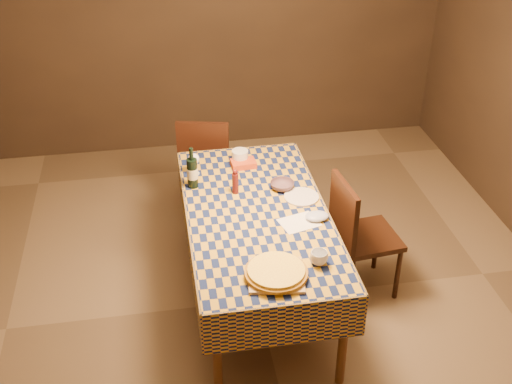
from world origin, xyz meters
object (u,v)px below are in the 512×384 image
cutting_board (276,275)px  chair_right (357,231)px  dining_table (257,222)px  chair_far (206,160)px  bowl (282,185)px  pizza (276,271)px  wine_bottle (192,172)px  white_plate (301,197)px

cutting_board → chair_right: (0.72, 0.68, -0.26)m
dining_table → chair_far: size_ratio=1.98×
bowl → pizza: bearing=-103.8°
dining_table → bowl: bearing=49.9°
wine_bottle → white_plate: (0.72, -0.27, -0.11)m
wine_bottle → chair_far: size_ratio=0.33×
white_plate → chair_right: size_ratio=0.26×
chair_right → cutting_board: bearing=-136.5°
dining_table → wine_bottle: size_ratio=6.01×
bowl → white_plate: size_ratio=0.70×
dining_table → white_plate: (0.33, 0.13, 0.08)m
chair_far → pizza: bearing=-83.1°
white_plate → chair_right: chair_right is taller
dining_table → white_plate: size_ratio=7.71×
cutting_board → white_plate: 0.86m
pizza → chair_right: size_ratio=0.51×
cutting_board → bowl: (0.23, 0.93, 0.02)m
cutting_board → pizza: (0.00, 0.00, 0.03)m
chair_right → pizza: bearing=-136.5°
white_plate → cutting_board: bearing=-112.9°
pizza → dining_table: bearing=89.6°
dining_table → chair_far: chair_far is taller
pizza → bowl: (0.23, 0.93, -0.01)m
cutting_board → chair_far: chair_far is taller
chair_far → chair_right: (0.94, -1.18, 0.00)m
bowl → white_plate: bowl is taller
dining_table → chair_far: (-0.23, 1.20, -0.17)m
chair_far → chair_right: size_ratio=1.00×
chair_far → chair_right: same height
wine_bottle → white_plate: 0.78m
chair_far → white_plate: bearing=-62.4°
pizza → wine_bottle: bearing=109.8°
cutting_board → pizza: size_ratio=0.67×
white_plate → chair_right: (0.38, -0.11, -0.25)m
bowl → wine_bottle: bearing=167.6°
wine_bottle → chair_far: (0.16, 0.80, -0.36)m
chair_right → wine_bottle: bearing=160.6°
dining_table → chair_right: size_ratio=1.98×
chair_right → dining_table: bearing=-179.0°
bowl → chair_right: size_ratio=0.18×
pizza → bowl: bearing=76.2°
pizza → chair_far: (-0.23, 1.87, -0.28)m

